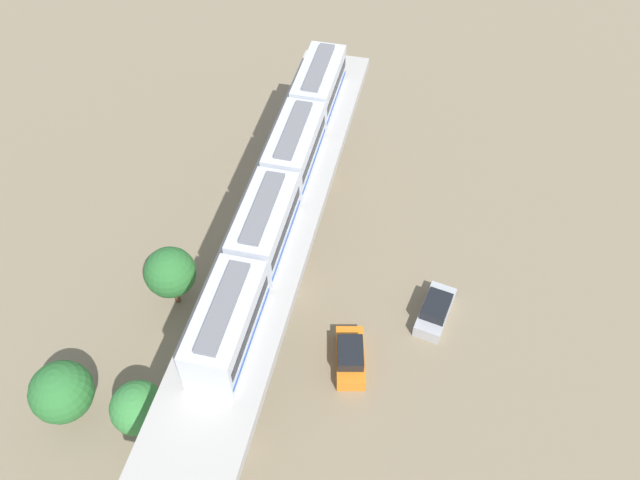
% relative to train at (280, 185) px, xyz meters
% --- Properties ---
extents(ground_plane, '(120.00, 120.00, 0.00)m').
position_rel_train_xyz_m(ground_plane, '(0.00, 0.95, -9.05)').
color(ground_plane, '#84755B').
extents(viaduct, '(5.20, 35.80, 7.51)m').
position_rel_train_xyz_m(viaduct, '(0.00, 0.95, -3.16)').
color(viaduct, '#B7B2AA').
rests_on(viaduct, ground).
extents(train, '(2.64, 27.45, 3.24)m').
position_rel_train_xyz_m(train, '(0.00, 0.00, 0.00)').
color(train, silver).
rests_on(train, viaduct).
extents(parked_car_silver, '(2.54, 4.46, 1.76)m').
position_rel_train_xyz_m(parked_car_silver, '(-10.79, 1.20, -8.30)').
color(parked_car_silver, '#B2B5BA').
rests_on(parked_car_silver, ground).
extents(parked_car_orange, '(2.70, 4.50, 1.76)m').
position_rel_train_xyz_m(parked_car_orange, '(-5.88, 6.00, -8.30)').
color(parked_car_orange, orange).
rests_on(parked_car_orange, ground).
extents(tree_near_viaduct, '(3.45, 3.45, 4.97)m').
position_rel_train_xyz_m(tree_near_viaduct, '(6.76, 3.92, -5.82)').
color(tree_near_viaduct, brown).
rests_on(tree_near_viaduct, ground).
extents(tree_mid_lot, '(3.66, 3.66, 4.92)m').
position_rel_train_xyz_m(tree_mid_lot, '(9.66, 13.41, -5.97)').
color(tree_mid_lot, brown).
rests_on(tree_mid_lot, ground).
extents(tree_far_corner, '(3.10, 3.10, 4.92)m').
position_rel_train_xyz_m(tree_far_corner, '(4.89, 13.46, -5.70)').
color(tree_far_corner, brown).
rests_on(tree_far_corner, ground).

